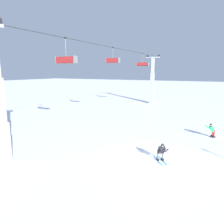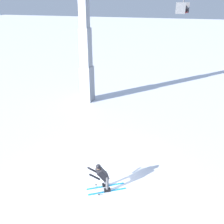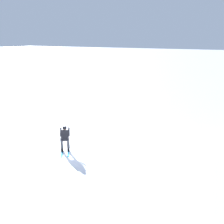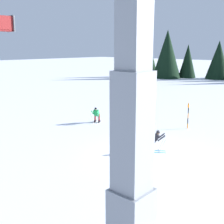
{
  "view_description": "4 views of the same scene",
  "coord_description": "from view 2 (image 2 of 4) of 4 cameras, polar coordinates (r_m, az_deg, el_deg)",
  "views": [
    {
      "loc": [
        -13.86,
        -4.21,
        6.27
      ],
      "look_at": [
        -0.17,
        3.17,
        3.3
      ],
      "focal_mm": 34.38,
      "sensor_mm": 36.0,
      "label": 1
    },
    {
      "loc": [
        3.81,
        -8.22,
        7.59
      ],
      "look_at": [
        0.22,
        0.67,
        3.28
      ],
      "focal_mm": 39.15,
      "sensor_mm": 36.0,
      "label": 2
    },
    {
      "loc": [
        12.21,
        9.11,
        6.29
      ],
      "look_at": [
        1.16,
        3.02,
        2.91
      ],
      "focal_mm": 45.76,
      "sensor_mm": 36.0,
      "label": 3
    },
    {
      "loc": [
        -9.5,
        14.25,
        6.38
      ],
      "look_at": [
        0.9,
        2.73,
        2.97
      ],
      "focal_mm": 47.52,
      "sensor_mm": 36.0,
      "label": 4
    }
  ],
  "objects": [
    {
      "name": "chairlift_seat_nearest",
      "position": [
        17.27,
        15.99,
        22.37
      ],
      "size": [
        0.61,
        2.15,
        2.28
      ],
      "color": "black"
    },
    {
      "name": "lift_tower_near",
      "position": [
        19.78,
        -6.12,
        13.05
      ],
      "size": [
        0.92,
        2.54,
        9.34
      ],
      "color": "gray",
      "rests_on": "ground_plane"
    },
    {
      "name": "ground_plane",
      "position": [
        11.82,
        -2.28,
        -15.77
      ],
      "size": [
        260.0,
        260.0,
        0.0
      ],
      "primitive_type": "plane",
      "color": "white"
    },
    {
      "name": "skier_carving_main",
      "position": [
        10.87,
        -2.3,
        -14.56
      ],
      "size": [
        1.68,
        1.45,
        1.51
      ],
      "color": "#198CCC",
      "rests_on": "ground_plane"
    }
  ]
}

